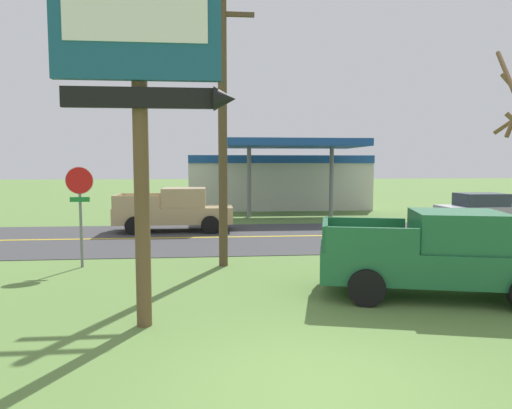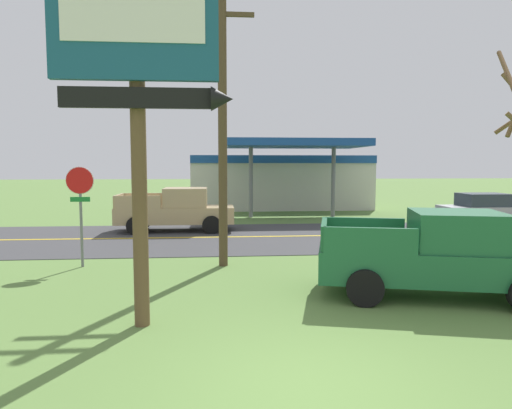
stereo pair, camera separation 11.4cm
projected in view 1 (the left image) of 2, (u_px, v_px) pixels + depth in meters
The scene contains 10 objects.
ground_plane at pixel (311, 390), 6.14m from camera, with size 180.00×180.00×0.00m, color #5B7F3D.
road_asphalt at pixel (245, 237), 19.03m from camera, with size 140.00×8.00×0.02m, color #3D3D3F.
road_centre_line at pixel (245, 237), 19.03m from camera, with size 126.00×0.20×0.01m, color gold.
motel_sign at pixel (142, 73), 8.09m from camera, with size 3.19×0.54×6.65m.
stop_sign at pixel (80, 199), 13.31m from camera, with size 0.80×0.08×2.95m.
utility_pole at pixel (223, 109), 13.30m from camera, with size 2.06×0.26×8.59m.
gas_station at pixel (277, 180), 32.02m from camera, with size 12.00×11.50×4.40m.
pickup_green_parked_on_lawn at pixel (439, 255), 10.42m from camera, with size 5.52×3.18×1.96m.
pickup_tan_on_road at pixel (176, 210), 20.66m from camera, with size 5.20×2.24×1.96m.
car_silver_near_lane at pixel (483, 210), 22.02m from camera, with size 4.20×2.00×1.64m.
Camera 1 is at (-1.29, -5.80, 3.01)m, focal length 32.21 mm.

